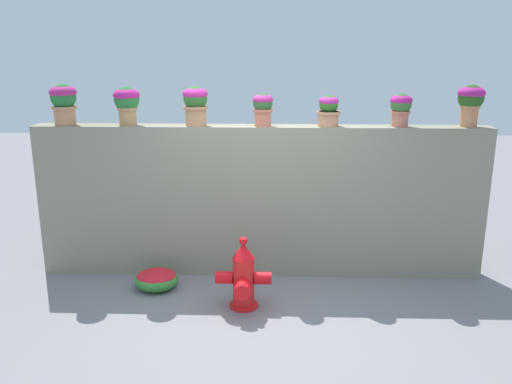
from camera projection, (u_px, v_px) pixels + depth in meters
The scene contains 11 objects.
ground_plane at pixel (257, 322), 5.41m from camera, with size 24.00×24.00×0.00m, color gray.
stone_wall at pixel (260, 201), 6.40m from camera, with size 5.29×0.30×1.81m, color gray.
potted_plant_0 at pixel (63, 100), 6.15m from camera, with size 0.31×0.31×0.47m.
potted_plant_1 at pixel (127, 101), 6.16m from camera, with size 0.30×0.30×0.44m.
potted_plant_2 at pixel (195, 102), 6.09m from camera, with size 0.29×0.29×0.45m.
potted_plant_3 at pixel (263, 106), 6.07m from camera, with size 0.23×0.23×0.38m.
potted_plant_4 at pixel (329, 109), 6.07m from camera, with size 0.28×0.28×0.35m.
potted_plant_5 at pixel (401, 106), 6.04m from camera, with size 0.25×0.25×0.37m.
potted_plant_6 at pixel (471, 100), 6.01m from camera, with size 0.30×0.30×0.47m.
fire_hydrant at pixel (243, 278), 5.62m from camera, with size 0.59×0.47×0.78m.
flower_bush_left at pixel (156, 279), 6.12m from camera, with size 0.50×0.45×0.23m.
Camera 1 is at (0.15, -4.87, 2.70)m, focal length 37.45 mm.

